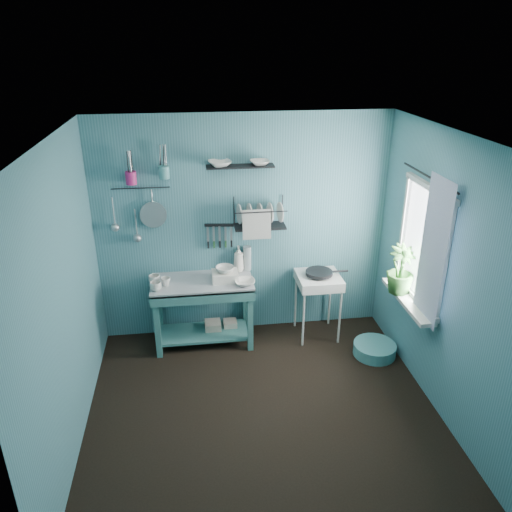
{
  "coord_description": "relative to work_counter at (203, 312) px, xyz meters",
  "views": [
    {
      "loc": [
        -0.56,
        -3.62,
        3.18
      ],
      "look_at": [
        0.05,
        0.85,
        1.2
      ],
      "focal_mm": 35.0,
      "sensor_mm": 36.0,
      "label": 1
    }
  ],
  "objects": [
    {
      "name": "mug_right",
      "position": [
        -0.5,
        0.0,
        0.44
      ],
      "size": [
        0.17,
        0.17,
        0.1
      ],
      "primitive_type": "imported",
      "rotation": [
        0.0,
        0.0,
        1.05
      ],
      "color": "silver",
      "rests_on": "work_counter"
    },
    {
      "name": "shelf_bowl_left",
      "position": [
        0.24,
        0.17,
        1.65
      ],
      "size": [
        0.27,
        0.27,
        0.06
      ],
      "primitive_type": "imported",
      "rotation": [
        0.0,
        0.0,
        0.17
      ],
      "color": "silver",
      "rests_on": "upper_shelf"
    },
    {
      "name": "water_bottle",
      "position": [
        0.52,
        0.22,
        0.53
      ],
      "size": [
        0.09,
        0.09,
        0.28
      ],
      "primitive_type": "cylinder",
      "color": "#9EACB0",
      "rests_on": "work_counter"
    },
    {
      "name": "wall_back",
      "position": [
        0.49,
        0.27,
        0.86
      ],
      "size": [
        3.2,
        0.0,
        3.2
      ],
      "primitive_type": "plane",
      "rotation": [
        1.57,
        0.0,
        0.0
      ],
      "color": "#3A6C77",
      "rests_on": "ground"
    },
    {
      "name": "ladle_inner",
      "position": [
        -0.66,
        0.23,
        1.0
      ],
      "size": [
        0.01,
        0.01,
        0.3
      ],
      "primitive_type": "cylinder",
      "color": "#A4A8AC",
      "rests_on": "wall_back"
    },
    {
      "name": "storage_tin_small",
      "position": [
        0.3,
        0.08,
        -0.29
      ],
      "size": [
        0.15,
        0.15,
        0.2
      ],
      "primitive_type": "cube",
      "color": "gray",
      "rests_on": "floor"
    },
    {
      "name": "upper_shelf",
      "position": [
        0.45,
        0.17,
        1.58
      ],
      "size": [
        0.7,
        0.19,
        0.02
      ],
      "primitive_type": "cube",
      "rotation": [
        0.0,
        0.0,
        -0.01
      ],
      "color": "black",
      "rests_on": "wall_back"
    },
    {
      "name": "tub_bowl",
      "position": [
        0.25,
        -0.02,
        0.52
      ],
      "size": [
        0.19,
        0.19,
        0.06
      ],
      "primitive_type": "imported",
      "color": "silver",
      "rests_on": "wash_tub"
    },
    {
      "name": "frying_pan",
      "position": [
        1.29,
        -0.01,
        0.41
      ],
      "size": [
        0.3,
        0.3,
        0.03
      ],
      "primitive_type": "cylinder",
      "color": "black",
      "rests_on": "hotplate_stand"
    },
    {
      "name": "mug_left",
      "position": [
        -0.48,
        -0.16,
        0.44
      ],
      "size": [
        0.12,
        0.12,
        0.1
      ],
      "primitive_type": "imported",
      "color": "silver",
      "rests_on": "work_counter"
    },
    {
      "name": "counter_bowl",
      "position": [
        0.45,
        -0.15,
        0.41
      ],
      "size": [
        0.22,
        0.22,
        0.05
      ],
      "primitive_type": "imported",
      "color": "silver",
      "rests_on": "work_counter"
    },
    {
      "name": "hotplate_stand",
      "position": [
        1.29,
        -0.01,
        -0.01
      ],
      "size": [
        0.55,
        0.55,
        0.76
      ],
      "primitive_type": "cube",
      "rotation": [
        0.0,
        0.0,
        -0.19
      ],
      "color": "silver",
      "rests_on": "floor"
    },
    {
      "name": "soap_bottle",
      "position": [
        0.42,
        0.2,
        0.54
      ],
      "size": [
        0.11,
        0.12,
        0.3
      ],
      "primitive_type": "imported",
      "color": "silver",
      "rests_on": "work_counter"
    },
    {
      "name": "utensil_cup_teal",
      "position": [
        -0.32,
        0.19,
        1.54
      ],
      "size": [
        0.11,
        0.11,
        0.13
      ],
      "primitive_type": "cylinder",
      "color": "teal",
      "rests_on": "wall_back"
    },
    {
      "name": "floor",
      "position": [
        0.49,
        -1.23,
        -0.39
      ],
      "size": [
        3.2,
        3.2,
        0.0
      ],
      "primitive_type": "plane",
      "color": "black",
      "rests_on": "ground"
    },
    {
      "name": "storage_tin_large",
      "position": [
        0.1,
        0.05,
        -0.28
      ],
      "size": [
        0.18,
        0.18,
        0.22
      ],
      "primitive_type": "cube",
      "color": "gray",
      "rests_on": "floor"
    },
    {
      "name": "colander",
      "position": [
        -0.47,
        0.22,
        1.09
      ],
      "size": [
        0.28,
        0.03,
        0.28
      ],
      "primitive_type": "cylinder",
      "rotation": [
        1.54,
        0.0,
        0.0
      ],
      "color": "#A4A8AC",
      "rests_on": "wall_back"
    },
    {
      "name": "window_glass",
      "position": [
        2.07,
        -0.78,
        1.01
      ],
      "size": [
        0.0,
        1.1,
        1.1
      ],
      "primitive_type": "plane",
      "rotation": [
        1.57,
        0.0,
        1.57
      ],
      "color": "white",
      "rests_on": "wall_right"
    },
    {
      "name": "curtain_rod",
      "position": [
        2.03,
        -0.78,
        1.66
      ],
      "size": [
        0.02,
        1.05,
        0.02
      ],
      "primitive_type": "cylinder",
      "rotation": [
        1.57,
        0.0,
        0.0
      ],
      "color": "black",
      "rests_on": "wall_right"
    },
    {
      "name": "ladle_outer",
      "position": [
        -0.87,
        0.23,
        1.14
      ],
      "size": [
        0.01,
        0.01,
        0.3
      ],
      "primitive_type": "cylinder",
      "color": "#A4A8AC",
      "rests_on": "wall_back"
    },
    {
      "name": "wall_right",
      "position": [
        2.09,
        -1.23,
        0.86
      ],
      "size": [
        0.0,
        3.0,
        3.0
      ],
      "primitive_type": "plane",
      "rotation": [
        1.57,
        0.0,
        -1.57
      ],
      "color": "#3A6C77",
      "rests_on": "ground"
    },
    {
      "name": "utensil_cup_magenta",
      "position": [
        -0.66,
        0.19,
        1.5
      ],
      "size": [
        0.11,
        0.11,
        0.13
      ],
      "primitive_type": "cylinder",
      "color": "#B72169",
      "rests_on": "wall_back"
    },
    {
      "name": "hook_rail",
      "position": [
        -0.58,
        0.24,
        1.37
      ],
      "size": [
        0.6,
        0.01,
        0.01
      ],
      "primitive_type": "cylinder",
      "rotation": [
        0.0,
        1.57,
        0.0
      ],
      "color": "black",
      "rests_on": "wall_back"
    },
    {
      "name": "dish_rack",
      "position": [
        0.65,
        0.14,
        1.08
      ],
      "size": [
        0.57,
        0.29,
        0.32
      ],
      "primitive_type": "cube",
      "rotation": [
        0.0,
        0.0,
        0.09
      ],
      "color": "black",
      "rests_on": "wall_back"
    },
    {
      "name": "ceiling",
      "position": [
        0.49,
        -1.23,
        2.11
      ],
      "size": [
        3.2,
        3.2,
        0.0
      ],
      "primitive_type": "plane",
      "rotation": [
        3.14,
        0.0,
        0.0
      ],
      "color": "silver",
      "rests_on": "ground"
    },
    {
      "name": "wall_front",
      "position": [
        0.49,
        -2.73,
        0.86
      ],
      "size": [
        3.2,
        0.0,
        3.2
      ],
      "primitive_type": "plane",
      "rotation": [
        -1.57,
        0.0,
        0.0
      ],
      "color": "#3A6C77",
      "rests_on": "ground"
    },
    {
      "name": "wash_tub",
      "position": [
        0.25,
        -0.02,
        0.44
      ],
      "size": [
        0.28,
        0.22,
        0.1
      ],
      "primitive_type": "cube",
      "color": "silver",
      "rests_on": "work_counter"
    },
    {
      "name": "knife_strip",
      "position": [
        0.22,
        0.24,
        0.93
      ],
      "size": [
        0.32,
        0.06,
        0.03
      ],
      "primitive_type": "cube",
      "rotation": [
        0.0,
        0.0,
        -0.13
      ],
      "color": "black",
      "rests_on": "wall_back"
    },
    {
      "name": "mug_mid",
      "position": [
        -0.38,
        -0.06,
        0.43
      ],
      "size": [
        0.14,
        0.14,
        0.09
      ],
      "primitive_type": "imported",
      "rotation": [
        0.0,
        0.0,
        0.52
      ],
      "color": "silver",
      "rests_on": "work_counter"
    },
    {
      "name": "work_counter",
      "position": [
        0.0,
        0.0,
        0.0
      ],
      "size": [
        1.11,
        0.59,
        0.77
      ],
      "primitive_type": "cube",
      "rotation": [
        0.0,
        0.0,
        -0.04
      ],
      "color": "#346E6C",
      "rests_on": "floor"
    },
    {
      "name": "shelf_bowl_right",
      "position": [
        0.65,
        0.17,
        1.7
      ],
      "size": [
        0.21,
        0.21,
        0.05
      ],
      "primitive_type": "imported",
      "rotation": [
        0.0,
        0.0,
        0.05
      ],
      "color": "silver",
      "rests_on": "upper_shelf"
    },
    {
      "name": "potted_plant",
      "position": [
        1.95,
        -0.63,
        0.69
      ],
      "size": [
        0.33,
        0.33,
        0.5
      ],
      "primitive_type": "imported",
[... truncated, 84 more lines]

